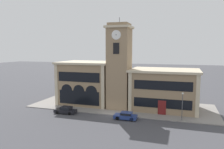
{
  "coord_description": "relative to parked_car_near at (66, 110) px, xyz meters",
  "views": [
    {
      "loc": [
        12.61,
        -38.43,
        12.55
      ],
      "look_at": [
        -0.88,
        3.09,
        7.5
      ],
      "focal_mm": 35.0,
      "sensor_mm": 36.0,
      "label": 1
    }
  ],
  "objects": [
    {
      "name": "street_lamp",
      "position": [
        21.75,
        2.1,
        2.79
      ],
      "size": [
        0.36,
        0.36,
        5.0
      ],
      "color": "#4C4C51",
      "rests_on": "sidewalk_kerb"
    },
    {
      "name": "clock_tower",
      "position": [
        8.95,
        6.83,
        8.26
      ],
      "size": [
        5.15,
        5.15,
        19.06
      ],
      "color": "#937A5B",
      "rests_on": "ground_plane"
    },
    {
      "name": "parked_car_near",
      "position": [
        0.0,
        0.0,
        0.0
      ],
      "size": [
        4.34,
        1.82,
        1.37
      ],
      "rotation": [
        0.0,
        0.0,
        3.16
      ],
      "color": "black",
      "rests_on": "ground_plane"
    },
    {
      "name": "town_hall_left_wing",
      "position": [
        0.59,
        9.21,
        4.17
      ],
      "size": [
        12.36,
        9.98,
        9.72
      ],
      "color": "#937A5B",
      "rests_on": "ground_plane"
    },
    {
      "name": "town_hall_right_wing",
      "position": [
        18.09,
        9.22,
        3.53
      ],
      "size": [
        13.93,
        9.98,
        8.44
      ],
      "color": "#937A5B",
      "rests_on": "ground_plane"
    },
    {
      "name": "parked_car_mid",
      "position": [
        12.17,
        -0.0,
        0.0
      ],
      "size": [
        4.13,
        1.84,
        1.36
      ],
      "rotation": [
        0.0,
        0.0,
        3.16
      ],
      "color": "navy",
      "rests_on": "ground_plane"
    },
    {
      "name": "ground_plane",
      "position": [
        8.95,
        1.51,
        -0.71
      ],
      "size": [
        300.0,
        300.0,
        0.0
      ],
      "primitive_type": "plane",
      "color": "#424247"
    },
    {
      "name": "sidewalk_kerb",
      "position": [
        8.95,
        8.7,
        -0.64
      ],
      "size": [
        39.51,
        14.37,
        0.15
      ],
      "color": "gray",
      "rests_on": "ground_plane"
    }
  ]
}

